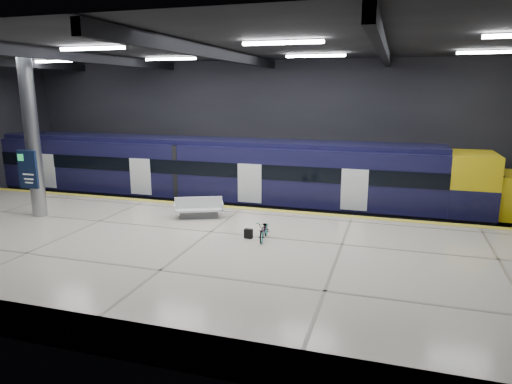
% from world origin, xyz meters
% --- Properties ---
extents(ground, '(30.00, 30.00, 0.00)m').
position_xyz_m(ground, '(0.00, 0.00, 0.00)').
color(ground, black).
rests_on(ground, ground).
extents(room_shell, '(30.10, 16.10, 8.05)m').
position_xyz_m(room_shell, '(-0.00, 0.00, 5.72)').
color(room_shell, black).
rests_on(room_shell, ground).
extents(platform, '(30.00, 11.00, 1.10)m').
position_xyz_m(platform, '(0.00, -2.50, 0.55)').
color(platform, beige).
rests_on(platform, ground).
extents(safety_strip, '(30.00, 0.40, 0.01)m').
position_xyz_m(safety_strip, '(0.00, 2.75, 1.11)').
color(safety_strip, yellow).
rests_on(safety_strip, platform).
extents(rails, '(30.00, 1.52, 0.16)m').
position_xyz_m(rails, '(0.00, 5.50, 0.08)').
color(rails, gray).
rests_on(rails, ground).
extents(train, '(29.40, 2.84, 3.79)m').
position_xyz_m(train, '(-1.27, 5.50, 2.06)').
color(train, black).
rests_on(train, ground).
extents(bench, '(2.23, 1.61, 0.91)m').
position_xyz_m(bench, '(-1.25, 0.70, 1.42)').
color(bench, '#595B60').
rests_on(bench, platform).
extents(bicycle, '(0.63, 1.45, 0.74)m').
position_xyz_m(bicycle, '(2.22, -1.32, 1.47)').
color(bicycle, '#99999E').
rests_on(bicycle, platform).
extents(pannier_bag, '(0.32, 0.21, 0.35)m').
position_xyz_m(pannier_bag, '(1.62, -1.32, 1.28)').
color(pannier_bag, black).
rests_on(pannier_bag, platform).
extents(info_column, '(0.90, 0.78, 6.90)m').
position_xyz_m(info_column, '(-8.00, -1.03, 4.46)').
color(info_column, '#9EA0A5').
rests_on(info_column, platform).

